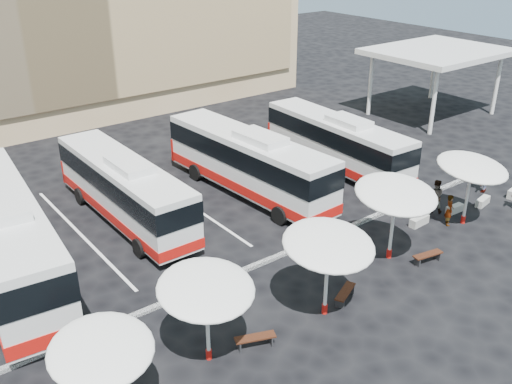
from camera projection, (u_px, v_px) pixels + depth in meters
ground at (279, 265)px, 25.52m from camera, size 120.00×120.00×0.00m
service_canopy at (438, 53)px, 43.85m from camera, size 10.00×8.00×5.20m
curb_divider at (272, 259)px, 25.85m from camera, size 34.00×0.25×0.15m
bay_lines at (186, 202)px, 31.27m from camera, size 24.15×12.00×0.01m
bus_0 at (5, 234)px, 23.84m from camera, size 3.93×13.04×4.07m
bus_1 at (124, 188)px, 28.68m from camera, size 2.67×11.21×3.56m
bus_2 at (248, 161)px, 31.62m from camera, size 3.27×12.01×3.77m
bus_3 at (337, 141)px, 34.93m from camera, size 2.90×11.12×3.50m
sunshade_0 at (101, 350)px, 16.34m from camera, size 3.36×3.39×3.21m
sunshade_1 at (206, 289)px, 18.75m from camera, size 3.45×3.49×3.44m
sunshade_2 at (329, 245)px, 21.03m from camera, size 3.85×3.89×3.64m
sunshade_3 at (396, 194)px, 24.72m from camera, size 4.37×4.41×3.77m
sunshade_4 at (472, 168)px, 27.80m from camera, size 3.88×3.92×3.60m
wood_bench_1 at (255, 339)px, 20.40m from camera, size 1.53×0.91×0.46m
wood_bench_2 at (345, 293)px, 22.96m from camera, size 1.49×0.96×0.45m
wood_bench_3 at (428, 256)px, 25.55m from camera, size 1.52×0.66×0.45m
conc_bench_0 at (419, 221)px, 28.82m from camera, size 1.19×0.44×0.44m
conc_bench_1 at (455, 209)px, 30.10m from camera, size 1.09×0.42×0.40m
conc_bench_2 at (483, 201)px, 30.89m from camera, size 1.15×0.55×0.41m
passenger_0 at (450, 210)px, 28.61m from camera, size 0.70×0.71×1.65m
passenger_1 at (436, 196)px, 29.88m from camera, size 1.10×1.13×1.83m
passenger_3 at (485, 178)px, 32.15m from camera, size 1.24×0.93×1.71m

